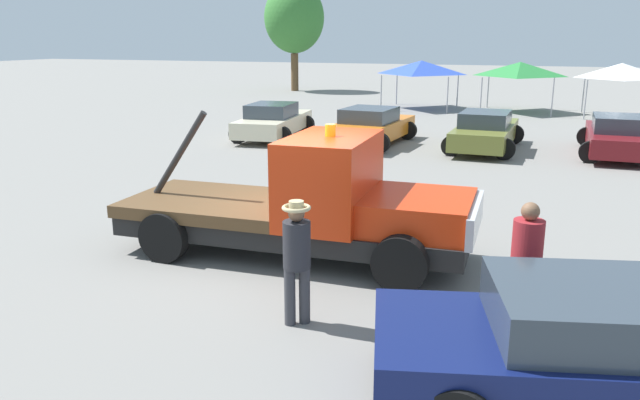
% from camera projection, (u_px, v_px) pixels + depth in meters
% --- Properties ---
extents(ground_plane, '(160.00, 160.00, 0.00)m').
position_uv_depth(ground_plane, '(294.00, 254.00, 11.21)').
color(ground_plane, gray).
extents(tow_truck, '(6.33, 2.51, 2.51)m').
position_uv_depth(tow_truck, '(314.00, 206.00, 10.86)').
color(tow_truck, black).
rests_on(tow_truck, ground).
extents(foreground_car, '(5.36, 3.14, 1.34)m').
position_uv_depth(foreground_car, '(614.00, 350.00, 6.43)').
color(foreground_car, '#0F194C').
rests_on(foreground_car, ground).
extents(person_near_truck, '(0.39, 0.39, 1.77)m').
position_uv_depth(person_near_truck, '(526.00, 259.00, 8.00)').
color(person_near_truck, '#475B84').
rests_on(person_near_truck, ground).
extents(person_at_hood, '(0.38, 0.38, 1.73)m').
position_uv_depth(person_at_hood, '(297.00, 253.00, 8.25)').
color(person_at_hood, '#38383D').
rests_on(person_at_hood, ground).
extents(parked_car_cream, '(2.73, 5.02, 1.34)m').
position_uv_depth(parked_car_cream, '(273.00, 121.00, 23.95)').
color(parked_car_cream, beige).
rests_on(parked_car_cream, ground).
extents(parked_car_orange, '(2.69, 4.87, 1.34)m').
position_uv_depth(parked_car_orange, '(371.00, 127.00, 22.47)').
color(parked_car_orange, orange).
rests_on(parked_car_orange, ground).
extents(parked_car_olive, '(2.44, 4.92, 1.34)m').
position_uv_depth(parked_car_olive, '(485.00, 131.00, 21.39)').
color(parked_car_olive, olive).
rests_on(parked_car_olive, ground).
extents(parked_car_maroon, '(2.52, 4.86, 1.34)m').
position_uv_depth(parked_car_maroon, '(620.00, 136.00, 20.26)').
color(parked_car_maroon, maroon).
rests_on(parked_car_maroon, ground).
extents(canopy_tent_blue, '(3.54, 3.54, 2.56)m').
position_uv_depth(canopy_tent_blue, '(421.00, 67.00, 33.37)').
color(canopy_tent_blue, '#9E9EA3').
rests_on(canopy_tent_blue, ground).
extents(canopy_tent_green, '(3.43, 3.43, 2.55)m').
position_uv_depth(canopy_tent_green, '(520.00, 69.00, 31.81)').
color(canopy_tent_green, '#9E9EA3').
rests_on(canopy_tent_green, ground).
extents(canopy_tent_white, '(3.13, 3.13, 2.57)m').
position_uv_depth(canopy_tent_white, '(622.00, 71.00, 29.80)').
color(canopy_tent_white, '#9E9EA3').
rests_on(canopy_tent_white, ground).
extents(tree_left, '(4.23, 4.23, 7.55)m').
position_uv_depth(tree_left, '(294.00, 18.00, 43.85)').
color(tree_left, brown).
rests_on(tree_left, ground).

